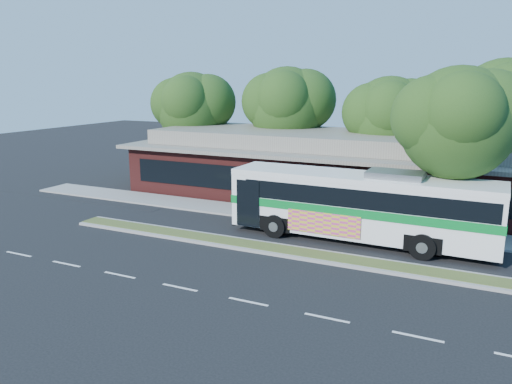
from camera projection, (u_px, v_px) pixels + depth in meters
ground at (297, 259)px, 22.75m from camera, size 120.00×120.00×0.00m
median_strip at (301, 253)px, 23.26m from camera, size 26.00×1.10×0.15m
sidewalk at (337, 222)px, 28.37m from camera, size 44.00×2.60×0.12m
parking_lot at (127, 184)px, 39.08m from camera, size 14.00×12.00×0.01m
plaza_building at (366, 168)px, 33.73m from camera, size 33.20×11.20×4.45m
tree_bg_a at (197, 106)px, 40.89m from camera, size 6.47×5.80×8.63m
tree_bg_b at (293, 104)px, 38.37m from camera, size 6.69×6.00×9.00m
tree_bg_c at (396, 115)px, 34.27m from camera, size 6.24×5.60×8.26m
tree_bg_d at (511, 105)px, 32.05m from camera, size 6.91×6.20×9.37m
transit_bus at (362, 201)px, 24.82m from camera, size 13.29×3.31×3.71m
sedan at (224, 184)px, 35.16m from camera, size 5.71×4.17×1.54m
sidewalk_tree at (467, 121)px, 23.53m from camera, size 6.04×5.42×8.67m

